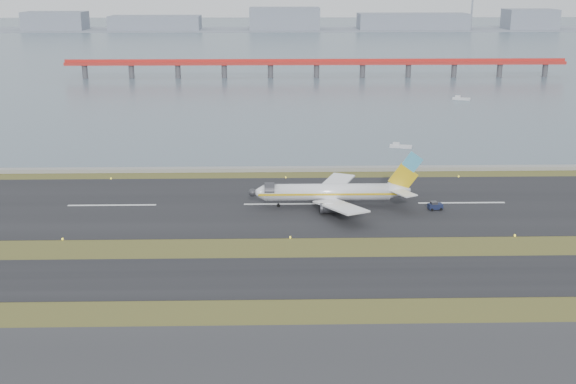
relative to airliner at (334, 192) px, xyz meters
name	(u,v)px	position (x,y,z in m)	size (l,w,h in m)	color
ground	(291,252)	(-10.37, -27.93, -3.46)	(1000.00, 1000.00, 0.00)	#3D4819
taxiway_strip	(293,277)	(-10.37, -39.93, -3.41)	(1000.00, 18.00, 0.10)	black
runway_strip	(288,204)	(-10.37, 2.07, -3.41)	(1000.00, 45.00, 0.10)	black
seawall	(285,169)	(-10.37, 32.07, -2.96)	(1000.00, 2.50, 1.00)	gray
bay_water	(276,43)	(-10.37, 432.07, -3.46)	(1400.00, 800.00, 1.30)	#4B5E6C
red_pier	(317,64)	(9.63, 222.07, 3.82)	(260.00, 5.00, 10.20)	red
far_shoreline	(288,23)	(3.25, 592.07, 2.61)	(1400.00, 80.00, 60.50)	gray
airliner	(334,192)	(0.00, 0.00, 0.00)	(38.52, 32.89, 12.80)	white
pushback_tug	(435,206)	(22.39, -2.83, -2.49)	(3.35, 2.28, 1.99)	#141B38
workboat_near	(400,146)	(25.23, 58.87, -2.95)	(6.98, 3.71, 1.62)	silver
workboat_far	(461,99)	(66.73, 148.64, -2.89)	(7.76, 4.71, 1.80)	silver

